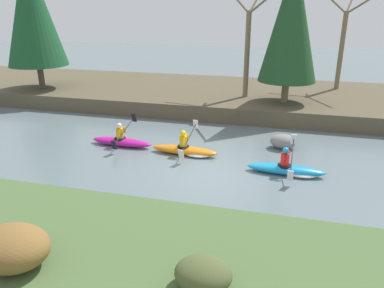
{
  "coord_description": "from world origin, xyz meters",
  "views": [
    {
      "loc": [
        2.36,
        -11.77,
        5.62
      ],
      "look_at": [
        -1.14,
        1.48,
        0.55
      ],
      "focal_mm": 35.0,
      "sensor_mm": 36.0,
      "label": 1
    }
  ],
  "objects": [
    {
      "name": "conifer_tree_far_left",
      "position": [
        -12.48,
        8.06,
        5.45
      ],
      "size": [
        3.49,
        3.49,
        7.86
      ],
      "color": "brown",
      "rests_on": "riverbank_far"
    },
    {
      "name": "bare_tree_mid_upstream",
      "position": [
        5.15,
        12.56,
        3.67
      ],
      "size": [
        3.33,
        3.29,
        6.01
      ],
      "color": "#7A664C",
      "rests_on": "riverbank_far"
    },
    {
      "name": "kayaker_middle",
      "position": [
        -1.39,
        1.68,
        0.2
      ],
      "size": [
        2.78,
        2.07,
        1.2
      ],
      "rotation": [
        0.0,
        0.0,
        -0.04
      ],
      "color": "orange",
      "rests_on": "ground"
    },
    {
      "name": "riverbank_far",
      "position": [
        0.0,
        10.59,
        0.42
      ],
      "size": [
        44.0,
        8.93,
        0.83
      ],
      "color": "brown",
      "rests_on": "ground"
    },
    {
      "name": "shrub_clump_second",
      "position": [
        1.14,
        -6.34,
        1.04
      ],
      "size": [
        1.07,
        0.89,
        0.58
      ],
      "color": "#4C562D",
      "rests_on": "riverbank_near"
    },
    {
      "name": "kayaker_lead",
      "position": [
        2.59,
        0.8,
        0.2
      ],
      "size": [
        2.77,
        2.06,
        1.2
      ],
      "rotation": [
        0.0,
        0.0,
        -0.02
      ],
      "color": "#1993D6",
      "rests_on": "ground"
    },
    {
      "name": "ground_plane",
      "position": [
        0.0,
        0.0,
        0.0
      ],
      "size": [
        90.0,
        90.0,
        0.0
      ],
      "primitive_type": "plane",
      "color": "slate"
    },
    {
      "name": "conifer_tree_left",
      "position": [
        2.14,
        8.22,
        4.97
      ],
      "size": [
        2.96,
        2.96,
        7.17
      ],
      "color": "#7A664C",
      "rests_on": "riverbank_far"
    },
    {
      "name": "bare_tree_upstream",
      "position": [
        -0.01,
        9.0,
        3.7
      ],
      "size": [
        3.36,
        3.32,
        6.08
      ],
      "color": "#7A664C",
      "rests_on": "riverbank_far"
    },
    {
      "name": "kayaker_trailing",
      "position": [
        -4.37,
        1.95,
        0.22
      ],
      "size": [
        2.78,
        2.07,
        1.2
      ],
      "rotation": [
        0.0,
        0.0,
        -0.05
      ],
      "color": "#C61999",
      "rests_on": "ground"
    },
    {
      "name": "shrub_clump_nearest",
      "position": [
        -2.64,
        -6.71,
        1.16
      ],
      "size": [
        1.54,
        1.28,
        0.83
      ],
      "color": "brown",
      "rests_on": "riverbank_near"
    },
    {
      "name": "boulder_midstream",
      "position": [
        2.29,
        3.41,
        0.3
      ],
      "size": [
        1.06,
        0.83,
        0.6
      ],
      "color": "gray",
      "rests_on": "ground"
    }
  ]
}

